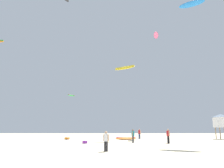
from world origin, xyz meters
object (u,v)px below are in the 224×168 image
at_px(person_midground, 133,135).
at_px(kite_grounded_mid, 67,138).
at_px(cooler_box, 85,142).
at_px(kite_grounded_near, 126,138).
at_px(kite_aloft_2, 71,95).
at_px(person_foreground, 106,139).
at_px(kite_aloft_3, 156,35).
at_px(person_left, 168,135).
at_px(kite_aloft_1, 124,68).
at_px(kite_aloft_4, 191,4).
at_px(lifeguard_tower, 221,121).
at_px(person_right, 139,133).

height_order(person_midground, kite_grounded_mid, person_midground).
bearing_deg(cooler_box, kite_grounded_near, 56.93).
bearing_deg(kite_aloft_2, person_foreground, -74.19).
relative_size(person_midground, kite_aloft_3, 0.45).
xyz_separation_m(kite_grounded_mid, cooler_box, (4.21, -9.92, -0.03)).
height_order(person_left, kite_grounded_near, person_left).
bearing_deg(kite_aloft_3, cooler_box, -128.22).
height_order(person_midground, kite_aloft_1, kite_aloft_1).
distance_m(person_left, kite_aloft_4, 19.08).
height_order(person_foreground, cooler_box, person_foreground).
xyz_separation_m(person_midground, person_left, (4.18, -0.93, 0.03)).
xyz_separation_m(lifeguard_tower, kite_aloft_3, (-9.13, 5.82, 18.31)).
bearing_deg(person_midground, kite_grounded_mid, 158.47).
bearing_deg(person_left, kite_aloft_2, 105.22).
height_order(person_foreground, kite_aloft_3, kite_aloft_3).
distance_m(person_foreground, person_right, 20.03).
height_order(kite_aloft_1, kite_aloft_2, kite_aloft_1).
distance_m(person_right, kite_aloft_1, 11.35).
bearing_deg(kite_aloft_3, person_foreground, -111.93).
bearing_deg(kite_grounded_near, person_left, -60.87).
height_order(person_midground, kite_aloft_4, kite_aloft_4).
height_order(kite_aloft_3, kite_aloft_4, kite_aloft_3).
bearing_deg(kite_grounded_mid, person_foreground, -69.38).
height_order(kite_grounded_mid, lifeguard_tower, lifeguard_tower).
relative_size(kite_grounded_mid, kite_aloft_1, 0.89).
distance_m(person_foreground, kite_aloft_3, 33.64).
bearing_deg(kite_grounded_near, person_midground, -86.79).
bearing_deg(kite_aloft_1, kite_grounded_mid, 168.53).
bearing_deg(kite_aloft_4, person_foreground, -140.12).
relative_size(kite_aloft_1, kite_aloft_4, 1.06).
distance_m(kite_grounded_near, kite_aloft_2, 22.40).
xyz_separation_m(person_foreground, kite_aloft_1, (2.61, 16.59, 10.77)).
height_order(person_right, lifeguard_tower, lifeguard_tower).
bearing_deg(person_right, kite_grounded_mid, 130.26).
xyz_separation_m(kite_aloft_2, kite_aloft_3, (19.42, -8.55, 11.80)).
relative_size(lifeguard_tower, kite_aloft_1, 1.08).
height_order(person_midground, kite_grounded_near, person_midground).
height_order(person_right, kite_aloft_3, kite_aloft_3).
bearing_deg(kite_aloft_4, cooler_box, -174.42).
distance_m(person_midground, kite_grounded_near, 7.36).
relative_size(person_foreground, person_midground, 0.96).
xyz_separation_m(person_foreground, person_midground, (3.11, 9.70, 0.04)).
bearing_deg(person_right, person_left, -132.19).
bearing_deg(person_left, kite_aloft_4, -3.86).
bearing_deg(person_foreground, cooler_box, 47.81).
bearing_deg(kite_grounded_near, person_foreground, -99.03).
relative_size(person_foreground, cooler_box, 2.83).
relative_size(person_left, kite_aloft_2, 0.68).
relative_size(person_foreground, kite_aloft_2, 0.63).
distance_m(person_midground, kite_grounded_mid, 13.43).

